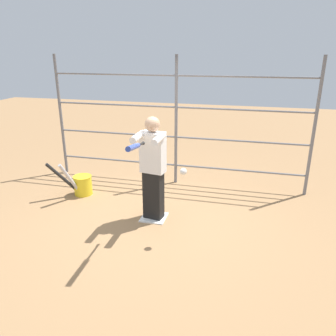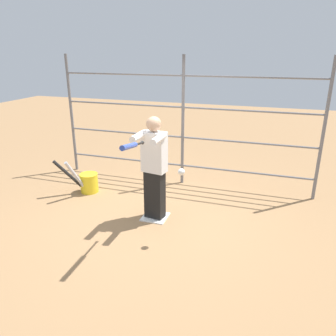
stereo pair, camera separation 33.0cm
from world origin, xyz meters
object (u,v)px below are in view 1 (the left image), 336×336
(batter, at_px, (153,166))
(bat_bucket, at_px, (81,184))
(softball_in_flight, at_px, (183,172))
(baseball_bat_swinging, at_px, (135,147))

(batter, distance_m, bat_bucket, 1.83)
(batter, relative_size, softball_in_flight, 17.51)
(baseball_bat_swinging, height_order, bat_bucket, baseball_bat_swinging)
(batter, relative_size, baseball_bat_swinging, 1.95)
(baseball_bat_swinging, relative_size, bat_bucket, 1.16)
(batter, xyz_separation_m, softball_in_flight, (-0.58, 0.48, 0.14))
(batter, height_order, bat_bucket, batter)
(batter, distance_m, baseball_bat_swinging, 1.11)
(baseball_bat_swinging, distance_m, bat_bucket, 2.58)
(bat_bucket, bearing_deg, batter, 160.40)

